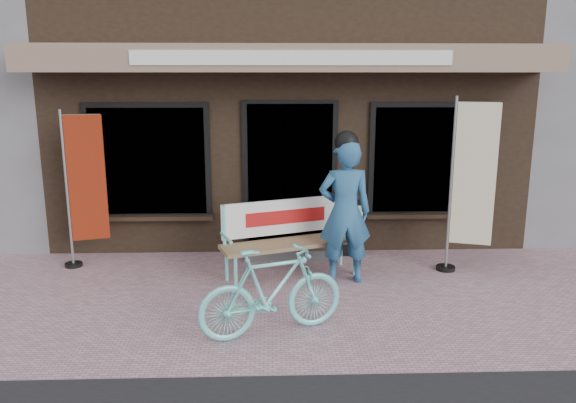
{
  "coord_description": "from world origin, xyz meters",
  "views": [
    {
      "loc": [
        -0.3,
        -5.9,
        2.56
      ],
      "look_at": [
        -0.07,
        0.7,
        1.05
      ],
      "focal_mm": 35.0,
      "sensor_mm": 36.0,
      "label": 1
    }
  ],
  "objects_px": {
    "bench": "(289,232)",
    "bicycle": "(272,291)",
    "person": "(345,209)",
    "nobori_red": "(84,187)",
    "nobori_cream": "(470,184)",
    "menu_stand": "(350,228)"
  },
  "relations": [
    {
      "from": "nobori_red",
      "to": "nobori_cream",
      "type": "relative_size",
      "value": 0.92
    },
    {
      "from": "nobori_red",
      "to": "menu_stand",
      "type": "xyz_separation_m",
      "value": [
        3.61,
        0.26,
        -0.67
      ]
    },
    {
      "from": "nobori_red",
      "to": "bicycle",
      "type": "bearing_deg",
      "value": -57.82
    },
    {
      "from": "person",
      "to": "menu_stand",
      "type": "distance_m",
      "value": 1.14
    },
    {
      "from": "bench",
      "to": "menu_stand",
      "type": "bearing_deg",
      "value": 20.47
    },
    {
      "from": "person",
      "to": "nobori_cream",
      "type": "bearing_deg",
      "value": 7.79
    },
    {
      "from": "person",
      "to": "bicycle",
      "type": "distance_m",
      "value": 1.78
    },
    {
      "from": "person",
      "to": "nobori_red",
      "type": "relative_size",
      "value": 0.9
    },
    {
      "from": "person",
      "to": "nobori_red",
      "type": "height_order",
      "value": "nobori_red"
    },
    {
      "from": "bench",
      "to": "nobori_cream",
      "type": "xyz_separation_m",
      "value": [
        2.32,
        0.04,
        0.61
      ]
    },
    {
      "from": "bicycle",
      "to": "menu_stand",
      "type": "height_order",
      "value": "bicycle"
    },
    {
      "from": "bicycle",
      "to": "nobori_red",
      "type": "distance_m",
      "value": 3.36
    },
    {
      "from": "menu_stand",
      "to": "bicycle",
      "type": "bearing_deg",
      "value": -108.71
    },
    {
      "from": "bicycle",
      "to": "nobori_cream",
      "type": "bearing_deg",
      "value": -75.46
    },
    {
      "from": "person",
      "to": "nobori_red",
      "type": "bearing_deg",
      "value": 165.82
    },
    {
      "from": "nobori_red",
      "to": "bench",
      "type": "bearing_deg",
      "value": -26.84
    },
    {
      "from": "bench",
      "to": "menu_stand",
      "type": "xyz_separation_m",
      "value": [
        0.9,
        0.75,
        -0.15
      ]
    },
    {
      "from": "bench",
      "to": "nobori_cream",
      "type": "relative_size",
      "value": 0.81
    },
    {
      "from": "bench",
      "to": "nobori_cream",
      "type": "bearing_deg",
      "value": -18.48
    },
    {
      "from": "bench",
      "to": "bicycle",
      "type": "height_order",
      "value": "bench"
    },
    {
      "from": "bicycle",
      "to": "nobori_cream",
      "type": "distance_m",
      "value": 3.16
    },
    {
      "from": "person",
      "to": "nobori_red",
      "type": "xyz_separation_m",
      "value": [
        -3.39,
        0.73,
        0.16
      ]
    }
  ]
}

